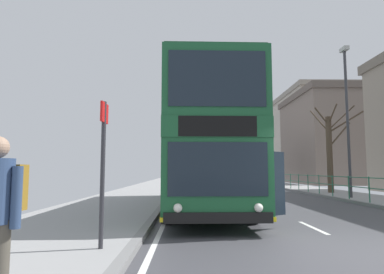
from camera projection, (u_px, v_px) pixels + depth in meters
ground at (326, 249)px, 6.20m from camera, size 15.80×140.00×0.20m
double_decker_bus_main at (202, 148)px, 13.10m from camera, size 3.45×11.30×4.54m
background_bus_far_lane at (246, 168)px, 34.57m from camera, size 2.94×10.30×3.14m
pedestrian_railing_far_kerb at (332, 182)px, 17.94m from camera, size 0.05×22.02×1.09m
bus_stop_sign_near at (103, 156)px, 5.99m from camera, size 0.08×0.44×2.59m
street_lamp_far_side at (347, 109)px, 17.31m from camera, size 0.28×0.60×7.79m
bare_tree_far_00 at (330, 150)px, 20.88m from camera, size 3.02×3.35×5.41m
background_building_00 at (323, 136)px, 52.03m from camera, size 11.98×15.41×13.67m
background_building_02 at (338, 138)px, 39.19m from camera, size 10.51×12.65×10.44m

